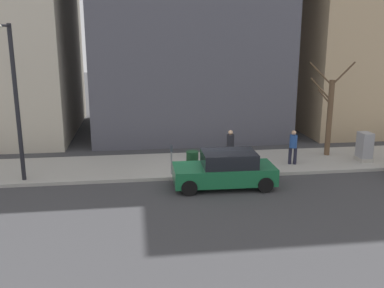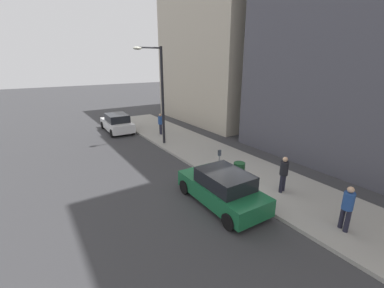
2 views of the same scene
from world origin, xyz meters
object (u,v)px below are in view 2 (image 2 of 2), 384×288
(trash_bin, at_px, (239,171))
(office_tower_right, at_px, (236,31))
(parked_car_green, at_px, (222,188))
(parking_meter, at_px, (219,160))
(pedestrian_far_corner, at_px, (160,123))
(streetlamp, at_px, (159,88))
(parked_car_white, at_px, (117,123))
(pedestrian_near_meter, at_px, (347,206))
(pedestrian_midblock, at_px, (284,172))

(trash_bin, bearing_deg, office_tower_right, 49.62)
(parked_car_green, distance_m, trash_bin, 2.28)
(parked_car_green, height_order, trash_bin, parked_car_green)
(parking_meter, relative_size, trash_bin, 1.50)
(trash_bin, xyz_separation_m, office_tower_right, (10.33, 12.14, 7.91))
(trash_bin, bearing_deg, pedestrian_far_corner, 87.05)
(trash_bin, distance_m, pedestrian_far_corner, 9.63)
(parking_meter, relative_size, streetlamp, 0.21)
(parked_car_white, bearing_deg, pedestrian_near_meter, -80.69)
(parked_car_white, xyz_separation_m, parking_meter, (1.56, -11.83, 0.24))
(parking_meter, distance_m, pedestrian_near_meter, 5.98)
(parked_car_green, xyz_separation_m, office_tower_right, (12.31, 13.25, 7.77))
(parking_meter, height_order, pedestrian_far_corner, pedestrian_far_corner)
(streetlamp, xyz_separation_m, pedestrian_near_meter, (0.95, -12.30, -2.93))
(parked_car_white, distance_m, streetlamp, 6.52)
(parked_car_white, distance_m, pedestrian_far_corner, 4.09)
(parking_meter, distance_m, pedestrian_midblock, 3.21)
(parking_meter, xyz_separation_m, trash_bin, (0.45, -1.00, -0.38))
(streetlamp, distance_m, pedestrian_midblock, 9.87)
(pedestrian_midblock, height_order, office_tower_right, office_tower_right)
(parking_meter, bearing_deg, trash_bin, -65.78)
(trash_bin, distance_m, office_tower_right, 17.79)
(streetlamp, height_order, pedestrian_near_meter, streetlamp)
(streetlamp, height_order, pedestrian_far_corner, streetlamp)
(parking_meter, relative_size, pedestrian_far_corner, 0.81)
(trash_bin, height_order, pedestrian_far_corner, pedestrian_far_corner)
(pedestrian_near_meter, distance_m, pedestrian_far_corner, 14.53)
(trash_bin, distance_m, pedestrian_near_meter, 4.96)
(parked_car_white, xyz_separation_m, pedestrian_near_meter, (2.34, -17.75, 0.35))
(pedestrian_midblock, xyz_separation_m, office_tower_right, (9.52, 14.09, 7.42))
(streetlamp, bearing_deg, parked_car_green, -99.16)
(pedestrian_far_corner, relative_size, office_tower_right, 0.10)
(pedestrian_near_meter, relative_size, office_tower_right, 0.10)
(parked_car_green, xyz_separation_m, streetlamp, (1.37, 8.48, 3.28))
(parked_car_green, bearing_deg, pedestrian_near_meter, -57.69)
(parked_car_white, relative_size, pedestrian_near_meter, 2.56)
(parked_car_white, height_order, streetlamp, streetlamp)
(parked_car_green, bearing_deg, trash_bin, 30.29)
(parking_meter, xyz_separation_m, pedestrian_far_corner, (0.95, 8.61, 0.11))
(pedestrian_midblock, distance_m, office_tower_right, 18.55)
(parked_car_green, bearing_deg, office_tower_right, 48.14)
(parked_car_green, relative_size, pedestrian_midblock, 2.55)
(parking_meter, height_order, trash_bin, parking_meter)
(parked_car_green, xyz_separation_m, pedestrian_near_meter, (2.32, -3.81, 0.35))
(trash_bin, xyz_separation_m, pedestrian_midblock, (0.80, -1.95, 0.49))
(parked_car_white, bearing_deg, pedestrian_midblock, -77.42)
(streetlamp, xyz_separation_m, office_tower_right, (10.94, 4.77, 4.49))
(pedestrian_midblock, distance_m, pedestrian_far_corner, 11.56)
(trash_bin, height_order, pedestrian_midblock, pedestrian_midblock)
(parked_car_green, bearing_deg, parking_meter, 55.02)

